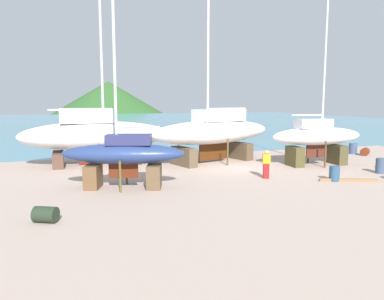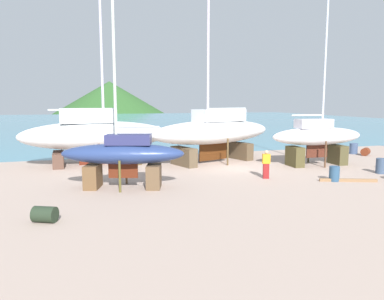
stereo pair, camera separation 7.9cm
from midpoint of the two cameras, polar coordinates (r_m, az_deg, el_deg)
name	(u,v)px [view 1 (the left image)]	position (r m, az deg, el deg)	size (l,w,h in m)	color
ground_plane	(249,175)	(22.84, 8.66, -3.81)	(38.29, 38.29, 0.00)	tan
sea_water	(125,122)	(80.53, -10.30, 4.32)	(129.74, 100.26, 0.01)	teal
headland_hill	(109,110)	(179.86, -12.77, 6.02)	(93.02, 93.02, 27.19)	#2B5525
sailboat_far_slipway	(214,131)	(26.98, 3.30, 2.94)	(10.86, 6.07, 17.43)	brown
sailboat_mid_port	(317,137)	(27.12, 18.69, 1.91)	(6.89, 2.16, 11.26)	#464026
sailboat_small_center	(124,155)	(19.24, -10.67, -0.79)	(6.55, 3.47, 10.43)	brown
sailboat_large_starboard	(96,134)	(26.83, -14.78, 2.42)	(10.50, 3.80, 17.53)	#493A23
worker	(266,164)	(21.79, 11.33, -2.12)	(0.49, 0.36, 1.66)	maroon
barrel_rust_mid	(353,149)	(34.29, 23.61, 0.21)	(0.66, 0.66, 0.90)	#3C4E70
barrel_ochre	(381,166)	(25.76, 27.09, -2.19)	(0.58, 0.58, 0.95)	#374A64
barrel_rust_far	(365,152)	(33.63, 25.15, -0.23)	(0.63, 0.63, 0.76)	maroon
barrel_by_slipway	(46,215)	(14.92, -21.88, -9.26)	(0.61, 0.61, 0.83)	#222F20
barrel_tipped_right	(334,174)	(22.25, 21.09, -3.44)	(0.56, 0.56, 0.85)	navy
timber_plank_far	(381,165)	(28.90, 27.21, -2.03)	(1.77, 0.23, 0.13)	brown
timber_long_aft	(348,180)	(22.46, 22.94, -4.31)	(3.14, 0.18, 0.17)	olive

